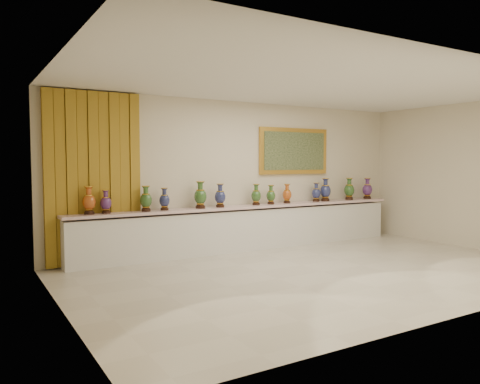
# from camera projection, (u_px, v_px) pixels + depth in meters

# --- Properties ---
(ground) EXTENTS (8.00, 8.00, 0.00)m
(ground) POSITION_uv_depth(u_px,v_px,m) (323.00, 272.00, 7.57)
(ground) COLOR beige
(ground) RESTS_ON ground
(room) EXTENTS (8.00, 8.00, 8.00)m
(room) POSITION_uv_depth(u_px,v_px,m) (133.00, 173.00, 8.36)
(room) COLOR beige
(room) RESTS_ON ground
(counter) EXTENTS (7.28, 0.48, 0.90)m
(counter) POSITION_uv_depth(u_px,v_px,m) (248.00, 228.00, 9.49)
(counter) COLOR white
(counter) RESTS_ON ground
(vase_0) EXTENTS (0.23, 0.23, 0.47)m
(vase_0) POSITION_uv_depth(u_px,v_px,m) (89.00, 202.00, 7.82)
(vase_0) COLOR black
(vase_0) RESTS_ON counter
(vase_1) EXTENTS (0.19, 0.19, 0.40)m
(vase_1) POSITION_uv_depth(u_px,v_px,m) (106.00, 203.00, 7.96)
(vase_1) COLOR black
(vase_1) RESTS_ON counter
(vase_2) EXTENTS (0.28, 0.28, 0.46)m
(vase_2) POSITION_uv_depth(u_px,v_px,m) (146.00, 200.00, 8.29)
(vase_2) COLOR black
(vase_2) RESTS_ON counter
(vase_3) EXTENTS (0.24, 0.24, 0.41)m
(vase_3) POSITION_uv_depth(u_px,v_px,m) (164.00, 200.00, 8.49)
(vase_3) COLOR black
(vase_3) RESTS_ON counter
(vase_4) EXTENTS (0.28, 0.28, 0.51)m
(vase_4) POSITION_uv_depth(u_px,v_px,m) (200.00, 196.00, 8.83)
(vase_4) COLOR black
(vase_4) RESTS_ON counter
(vase_5) EXTENTS (0.27, 0.27, 0.46)m
(vase_5) POSITION_uv_depth(u_px,v_px,m) (220.00, 197.00, 9.04)
(vase_5) COLOR black
(vase_5) RESTS_ON counter
(vase_6) EXTENTS (0.22, 0.22, 0.43)m
(vase_6) POSITION_uv_depth(u_px,v_px,m) (256.00, 196.00, 9.51)
(vase_6) COLOR black
(vase_6) RESTS_ON counter
(vase_7) EXTENTS (0.19, 0.19, 0.40)m
(vase_7) POSITION_uv_depth(u_px,v_px,m) (271.00, 196.00, 9.69)
(vase_7) COLOR black
(vase_7) RESTS_ON counter
(vase_8) EXTENTS (0.20, 0.20, 0.41)m
(vase_8) POSITION_uv_depth(u_px,v_px,m) (287.00, 195.00, 9.94)
(vase_8) COLOR black
(vase_8) RESTS_ON counter
(vase_9) EXTENTS (0.24, 0.24, 0.42)m
(vase_9) POSITION_uv_depth(u_px,v_px,m) (316.00, 193.00, 10.35)
(vase_9) COLOR black
(vase_9) RESTS_ON counter
(vase_10) EXTENTS (0.31, 0.31, 0.51)m
(vase_10) POSITION_uv_depth(u_px,v_px,m) (325.00, 191.00, 10.48)
(vase_10) COLOR black
(vase_10) RESTS_ON counter
(vase_11) EXTENTS (0.28, 0.28, 0.51)m
(vase_11) POSITION_uv_depth(u_px,v_px,m) (349.00, 190.00, 10.85)
(vase_11) COLOR black
(vase_11) RESTS_ON counter
(vase_12) EXTENTS (0.23, 0.23, 0.50)m
(vase_12) POSITION_uv_depth(u_px,v_px,m) (367.00, 189.00, 11.14)
(vase_12) COLOR black
(vase_12) RESTS_ON counter
(label_card) EXTENTS (0.10, 0.06, 0.00)m
(label_card) POSITION_uv_depth(u_px,v_px,m) (208.00, 208.00, 8.83)
(label_card) COLOR white
(label_card) RESTS_ON counter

